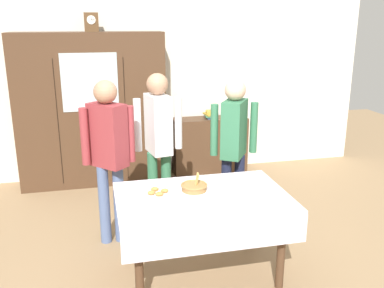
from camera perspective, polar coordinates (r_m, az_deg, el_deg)
name	(u,v)px	position (r m, az deg, el deg)	size (l,w,h in m)	color
ground_plane	(197,262)	(4.22, 0.64, -15.53)	(12.00, 12.00, 0.00)	#997A56
back_wall	(154,83)	(6.25, -5.15, 8.22)	(6.40, 0.10, 2.70)	silver
dining_table	(203,209)	(3.71, 1.54, -8.76)	(1.48, 0.98, 0.77)	#4C3321
wall_cabinet	(92,110)	(5.95, -13.30, 4.41)	(1.98, 0.46, 2.08)	#4C3321
mantel_clock	(91,22)	(5.83, -13.37, 15.64)	(0.18, 0.11, 0.24)	brown
bookshelf_low	(210,145)	(6.37, 2.39, -0.16)	(1.09, 0.35, 0.83)	#4C3321
book_stack	(210,115)	(6.25, 2.44, 3.97)	(0.18, 0.23, 0.11)	#2D5184
tea_cup_far_left	(251,188)	(3.81, 7.98, -5.86)	(0.13, 0.13, 0.06)	white
tea_cup_center	(189,211)	(3.34, -0.47, -9.03)	(0.13, 0.13, 0.06)	white
tea_cup_far_right	(207,180)	(3.96, 1.97, -4.80)	(0.13, 0.13, 0.06)	silver
tea_cup_mid_left	(237,196)	(3.63, 6.10, -6.98)	(0.13, 0.13, 0.06)	silver
bread_basket	(194,187)	(3.78, 0.30, -5.75)	(0.24, 0.24, 0.16)	#9E7542
pastry_plate	(158,193)	(3.71, -4.63, -6.58)	(0.28, 0.28, 0.05)	white
spoon_near_left	(150,207)	(3.48, -5.63, -8.46)	(0.12, 0.02, 0.01)	silver
spoon_near_right	(218,195)	(3.70, 3.51, -6.85)	(0.12, 0.02, 0.01)	silver
spoon_far_left	(162,215)	(3.34, -4.00, -9.53)	(0.12, 0.02, 0.01)	silver
person_beside_shelf	(109,147)	(4.25, -11.15, -0.37)	(0.52, 0.40, 1.68)	slate
person_near_right_end	(234,140)	(4.55, 5.64, 0.60)	(0.52, 0.41, 1.64)	#191E38
person_behind_table_right	(158,135)	(4.58, -4.53, 1.26)	(0.52, 0.39, 1.70)	#33704C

